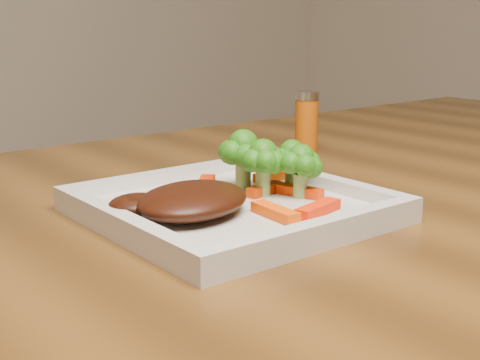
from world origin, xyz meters
TOP-DOWN VIEW (x-y plane):
  - plate at (-0.19, -0.14)m, footprint 0.27×0.27m
  - steak at (-0.24, -0.14)m, footprint 0.15×0.13m
  - broccoli_0 at (-0.14, -0.09)m, footprint 0.08×0.08m
  - broccoli_1 at (-0.10, -0.13)m, footprint 0.07×0.07m
  - broccoli_2 at (-0.12, -0.16)m, footprint 0.06×0.06m
  - broccoli_3 at (-0.14, -0.13)m, footprint 0.07×0.07m
  - carrot_0 at (-0.15, -0.22)m, footprint 0.06×0.03m
  - carrot_2 at (-0.19, -0.20)m, footprint 0.02×0.06m
  - carrot_3 at (-0.09, -0.09)m, footprint 0.05×0.02m
  - carrot_4 at (-0.18, -0.07)m, footprint 0.05×0.06m
  - carrot_5 at (-0.11, -0.16)m, footprint 0.03×0.05m
  - carrot_6 at (-0.14, -0.13)m, footprint 0.05×0.02m
  - spice_shaker at (0.10, 0.05)m, footprint 0.04×0.04m

SIDE VIEW (x-z plane):
  - plate at x=-0.19m, z-range 0.75..0.76m
  - carrot_0 at x=-0.15m, z-range 0.76..0.77m
  - carrot_2 at x=-0.19m, z-range 0.76..0.77m
  - carrot_3 at x=-0.09m, z-range 0.76..0.77m
  - carrot_4 at x=-0.18m, z-range 0.76..0.77m
  - carrot_5 at x=-0.11m, z-range 0.76..0.77m
  - carrot_6 at x=-0.14m, z-range 0.76..0.77m
  - steak at x=-0.24m, z-range 0.76..0.79m
  - broccoli_2 at x=-0.12m, z-range 0.76..0.82m
  - broccoli_3 at x=-0.14m, z-range 0.76..0.82m
  - broccoli_1 at x=-0.10m, z-range 0.76..0.83m
  - spice_shaker at x=0.10m, z-range 0.75..0.84m
  - broccoli_0 at x=-0.14m, z-range 0.76..0.83m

